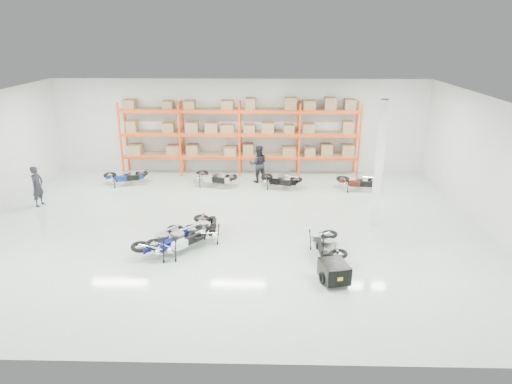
{
  "coord_description": "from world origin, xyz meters",
  "views": [
    {
      "loc": [
        1.3,
        -14.86,
        6.7
      ],
      "look_at": [
        0.91,
        0.75,
        1.1
      ],
      "focal_mm": 32.0,
      "sensor_mm": 36.0,
      "label": 1
    }
  ],
  "objects_px": {
    "moto_blue_centre": "(164,237)",
    "moto_back_b": "(214,175)",
    "moto_black_far_left": "(205,224)",
    "moto_touring_right": "(327,241)",
    "person_back": "(258,164)",
    "moto_silver_left": "(178,236)",
    "moto_back_a": "(125,174)",
    "moto_back_c": "(280,178)",
    "moto_back_d": "(359,179)",
    "trailer": "(334,271)",
    "person_left": "(37,186)"
  },
  "relations": [
    {
      "from": "moto_touring_right",
      "to": "trailer",
      "type": "relative_size",
      "value": 1.08
    },
    {
      "from": "person_left",
      "to": "person_back",
      "type": "distance_m",
      "value": 9.29
    },
    {
      "from": "moto_back_a",
      "to": "moto_back_d",
      "type": "distance_m",
      "value": 10.43
    },
    {
      "from": "moto_blue_centre",
      "to": "moto_back_b",
      "type": "distance_m",
      "value": 6.61
    },
    {
      "from": "moto_blue_centre",
      "to": "moto_back_b",
      "type": "relative_size",
      "value": 1.02
    },
    {
      "from": "trailer",
      "to": "moto_blue_centre",
      "type": "bearing_deg",
      "value": 148.03
    },
    {
      "from": "moto_silver_left",
      "to": "moto_touring_right",
      "type": "height_order",
      "value": "moto_silver_left"
    },
    {
      "from": "moto_back_c",
      "to": "moto_silver_left",
      "type": "bearing_deg",
      "value": 168.83
    },
    {
      "from": "person_left",
      "to": "person_back",
      "type": "bearing_deg",
      "value": -58.04
    },
    {
      "from": "moto_back_b",
      "to": "person_left",
      "type": "bearing_deg",
      "value": 132.07
    },
    {
      "from": "moto_touring_right",
      "to": "person_back",
      "type": "xyz_separation_m",
      "value": [
        -2.28,
        7.31,
        0.36
      ]
    },
    {
      "from": "person_left",
      "to": "moto_silver_left",
      "type": "bearing_deg",
      "value": -110.06
    },
    {
      "from": "moto_silver_left",
      "to": "moto_black_far_left",
      "type": "bearing_deg",
      "value": -84.58
    },
    {
      "from": "moto_touring_right",
      "to": "moto_back_a",
      "type": "distance_m",
      "value": 10.68
    },
    {
      "from": "moto_blue_centre",
      "to": "trailer",
      "type": "relative_size",
      "value": 1.19
    },
    {
      "from": "moto_black_far_left",
      "to": "person_back",
      "type": "relative_size",
      "value": 0.98
    },
    {
      "from": "moto_blue_centre",
      "to": "person_left",
      "type": "distance_m",
      "value": 7.11
    },
    {
      "from": "moto_touring_right",
      "to": "moto_back_a",
      "type": "height_order",
      "value": "moto_back_a"
    },
    {
      "from": "person_left",
      "to": "moto_back_d",
      "type": "bearing_deg",
      "value": -69.04
    },
    {
      "from": "moto_blue_centre",
      "to": "moto_back_d",
      "type": "xyz_separation_m",
      "value": [
        7.24,
        6.16,
        -0.05
      ]
    },
    {
      "from": "moto_silver_left",
      "to": "trailer",
      "type": "distance_m",
      "value": 4.99
    },
    {
      "from": "moto_silver_left",
      "to": "person_back",
      "type": "bearing_deg",
      "value": -67.01
    },
    {
      "from": "moto_black_far_left",
      "to": "person_back",
      "type": "xyz_separation_m",
      "value": [
        1.66,
        6.14,
        0.34
      ]
    },
    {
      "from": "moto_blue_centre",
      "to": "moto_back_b",
      "type": "height_order",
      "value": "moto_blue_centre"
    },
    {
      "from": "moto_back_b",
      "to": "moto_back_d",
      "type": "xyz_separation_m",
      "value": [
        6.38,
        -0.4,
        -0.04
      ]
    },
    {
      "from": "moto_back_b",
      "to": "trailer",
      "type": "bearing_deg",
      "value": -131.54
    },
    {
      "from": "moto_back_d",
      "to": "moto_blue_centre",
      "type": "bearing_deg",
      "value": 138.01
    },
    {
      "from": "moto_back_b",
      "to": "moto_blue_centre",
      "type": "bearing_deg",
      "value": -166.29
    },
    {
      "from": "moto_silver_left",
      "to": "moto_black_far_left",
      "type": "height_order",
      "value": "moto_silver_left"
    },
    {
      "from": "moto_black_far_left",
      "to": "trailer",
      "type": "height_order",
      "value": "moto_black_far_left"
    },
    {
      "from": "moto_silver_left",
      "to": "moto_back_a",
      "type": "height_order",
      "value": "moto_silver_left"
    },
    {
      "from": "moto_back_c",
      "to": "moto_back_d",
      "type": "height_order",
      "value": "moto_back_d"
    },
    {
      "from": "moto_back_c",
      "to": "trailer",
      "type": "bearing_deg",
      "value": -153.59
    },
    {
      "from": "trailer",
      "to": "person_left",
      "type": "bearing_deg",
      "value": 139.01
    },
    {
      "from": "moto_back_c",
      "to": "person_back",
      "type": "xyz_separation_m",
      "value": [
        -0.98,
        0.91,
        0.36
      ]
    },
    {
      "from": "person_left",
      "to": "moto_blue_centre",
      "type": "bearing_deg",
      "value": -112.55
    },
    {
      "from": "person_left",
      "to": "moto_touring_right",
      "type": "bearing_deg",
      "value": -98.76
    },
    {
      "from": "moto_blue_centre",
      "to": "person_left",
      "type": "relative_size",
      "value": 1.11
    },
    {
      "from": "moto_back_b",
      "to": "person_back",
      "type": "distance_m",
      "value": 2.11
    },
    {
      "from": "moto_back_b",
      "to": "person_left",
      "type": "relative_size",
      "value": 1.08
    },
    {
      "from": "moto_back_c",
      "to": "person_back",
      "type": "height_order",
      "value": "person_back"
    },
    {
      "from": "trailer",
      "to": "person_back",
      "type": "bearing_deg",
      "value": 90.65
    },
    {
      "from": "moto_touring_right",
      "to": "moto_back_c",
      "type": "height_order",
      "value": "moto_touring_right"
    },
    {
      "from": "moto_blue_centre",
      "to": "trailer",
      "type": "distance_m",
      "value": 5.38
    },
    {
      "from": "moto_black_far_left",
      "to": "moto_back_b",
      "type": "height_order",
      "value": "moto_back_b"
    },
    {
      "from": "moto_black_far_left",
      "to": "moto_touring_right",
      "type": "xyz_separation_m",
      "value": [
        3.94,
        -1.16,
        -0.02
      ]
    },
    {
      "from": "moto_silver_left",
      "to": "person_back",
      "type": "distance_m",
      "value": 7.53
    },
    {
      "from": "moto_back_a",
      "to": "moto_back_d",
      "type": "xyz_separation_m",
      "value": [
        10.42,
        -0.49,
        -0.01
      ]
    },
    {
      "from": "moto_back_a",
      "to": "moto_back_c",
      "type": "relative_size",
      "value": 1.04
    },
    {
      "from": "moto_back_d",
      "to": "moto_back_b",
      "type": "bearing_deg",
      "value": 94.05
    }
  ]
}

